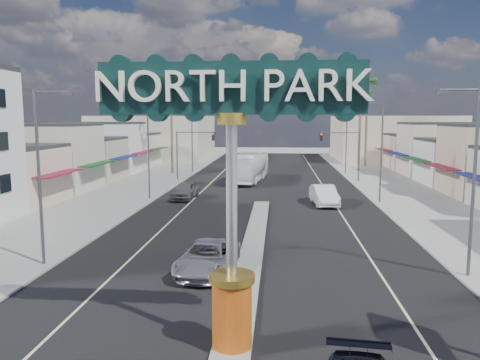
% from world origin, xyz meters
% --- Properties ---
extents(ground, '(160.00, 160.00, 0.00)m').
position_xyz_m(ground, '(0.00, 30.00, 0.00)').
color(ground, gray).
rests_on(ground, ground).
extents(road, '(20.00, 120.00, 0.01)m').
position_xyz_m(road, '(0.00, 30.00, 0.01)').
color(road, black).
rests_on(road, ground).
extents(median_island, '(1.30, 30.00, 0.16)m').
position_xyz_m(median_island, '(0.00, 14.00, 0.08)').
color(median_island, gray).
rests_on(median_island, ground).
extents(sidewalk_left, '(8.00, 120.00, 0.12)m').
position_xyz_m(sidewalk_left, '(-14.00, 30.00, 0.06)').
color(sidewalk_left, gray).
rests_on(sidewalk_left, ground).
extents(sidewalk_right, '(8.00, 120.00, 0.12)m').
position_xyz_m(sidewalk_right, '(14.00, 30.00, 0.06)').
color(sidewalk_right, gray).
rests_on(sidewalk_right, ground).
extents(storefront_row_left, '(12.00, 42.00, 6.00)m').
position_xyz_m(storefront_row_left, '(-24.00, 43.00, 3.00)').
color(storefront_row_left, beige).
rests_on(storefront_row_left, ground).
extents(storefront_row_right, '(12.00, 42.00, 6.00)m').
position_xyz_m(storefront_row_right, '(24.00, 43.00, 3.00)').
color(storefront_row_right, '#B7B29E').
rests_on(storefront_row_right, ground).
extents(backdrop_far_left, '(20.00, 20.00, 8.00)m').
position_xyz_m(backdrop_far_left, '(-22.00, 75.00, 4.00)').
color(backdrop_far_left, '#B7B29E').
rests_on(backdrop_far_left, ground).
extents(backdrop_far_right, '(20.00, 20.00, 8.00)m').
position_xyz_m(backdrop_far_right, '(22.00, 75.00, 4.00)').
color(backdrop_far_right, beige).
rests_on(backdrop_far_right, ground).
extents(gateway_sign, '(8.20, 1.50, 9.15)m').
position_xyz_m(gateway_sign, '(0.00, 1.98, 5.93)').
color(gateway_sign, '#D84F10').
rests_on(gateway_sign, median_island).
extents(traffic_signal_left, '(5.09, 0.45, 6.00)m').
position_xyz_m(traffic_signal_left, '(-9.18, 43.99, 4.27)').
color(traffic_signal_left, '#47474C').
rests_on(traffic_signal_left, ground).
extents(traffic_signal_right, '(5.09, 0.45, 6.00)m').
position_xyz_m(traffic_signal_right, '(9.18, 43.99, 4.27)').
color(traffic_signal_right, '#47474C').
rests_on(traffic_signal_right, ground).
extents(streetlight_l_near, '(2.03, 0.22, 9.00)m').
position_xyz_m(streetlight_l_near, '(-10.43, 10.00, 5.07)').
color(streetlight_l_near, '#47474C').
rests_on(streetlight_l_near, ground).
extents(streetlight_l_mid, '(2.03, 0.22, 9.00)m').
position_xyz_m(streetlight_l_mid, '(-10.43, 30.00, 5.07)').
color(streetlight_l_mid, '#47474C').
rests_on(streetlight_l_mid, ground).
extents(streetlight_l_far, '(2.03, 0.22, 9.00)m').
position_xyz_m(streetlight_l_far, '(-10.43, 52.00, 5.07)').
color(streetlight_l_far, '#47474C').
rests_on(streetlight_l_far, ground).
extents(streetlight_r_near, '(2.03, 0.22, 9.00)m').
position_xyz_m(streetlight_r_near, '(10.43, 10.00, 5.07)').
color(streetlight_r_near, '#47474C').
rests_on(streetlight_r_near, ground).
extents(streetlight_r_mid, '(2.03, 0.22, 9.00)m').
position_xyz_m(streetlight_r_mid, '(10.43, 30.00, 5.07)').
color(streetlight_r_mid, '#47474C').
rests_on(streetlight_r_mid, ground).
extents(streetlight_r_far, '(2.03, 0.22, 9.00)m').
position_xyz_m(streetlight_r_far, '(10.43, 52.00, 5.07)').
color(streetlight_r_far, '#47474C').
rests_on(streetlight_r_far, ground).
extents(palm_left_far, '(2.60, 2.60, 13.10)m').
position_xyz_m(palm_left_far, '(-13.00, 50.00, 11.50)').
color(palm_left_far, brown).
rests_on(palm_left_far, ground).
extents(palm_right_mid, '(2.60, 2.60, 12.10)m').
position_xyz_m(palm_right_mid, '(13.00, 56.00, 10.60)').
color(palm_right_mid, brown).
rests_on(palm_right_mid, ground).
extents(palm_right_far, '(2.60, 2.60, 14.10)m').
position_xyz_m(palm_right_far, '(15.00, 62.00, 12.39)').
color(palm_right_far, brown).
rests_on(palm_right_far, ground).
extents(suv_left, '(3.01, 5.62, 1.50)m').
position_xyz_m(suv_left, '(-2.00, 9.79, 0.75)').
color(suv_left, '#ABABB0').
rests_on(suv_left, ground).
extents(car_parked_left, '(2.30, 4.97, 1.65)m').
position_xyz_m(car_parked_left, '(-7.32, 30.61, 0.83)').
color(car_parked_left, slate).
rests_on(car_parked_left, ground).
extents(car_parked_right, '(2.37, 5.46, 1.75)m').
position_xyz_m(car_parked_right, '(5.50, 28.69, 0.87)').
color(car_parked_right, silver).
rests_on(car_parked_right, ground).
extents(city_bus, '(4.27, 12.28, 3.35)m').
position_xyz_m(city_bus, '(-2.07, 43.83, 1.68)').
color(city_bus, white).
rests_on(city_bus, ground).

